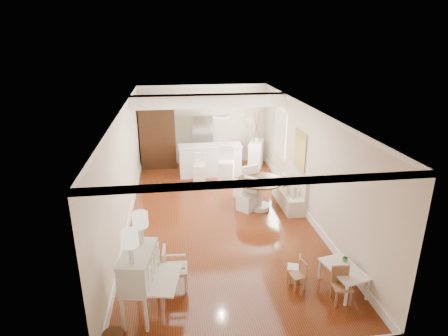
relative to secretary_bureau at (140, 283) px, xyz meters
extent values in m
plane|color=maroon|center=(1.70, 3.28, -0.59)|extent=(9.00, 9.00, 0.00)
cube|color=white|center=(1.70, 3.28, 2.21)|extent=(4.50, 9.00, 0.04)
cube|color=beige|center=(1.70, 7.78, 0.81)|extent=(4.50, 0.04, 2.80)
cube|color=beige|center=(1.70, -1.22, 0.81)|extent=(4.50, 0.04, 2.80)
cube|color=beige|center=(-0.55, 3.28, 0.81)|extent=(0.04, 9.00, 2.80)
cube|color=beige|center=(3.95, 3.28, 0.81)|extent=(0.04, 9.00, 2.80)
cube|color=white|center=(1.70, 5.48, 2.03)|extent=(4.50, 0.45, 0.36)
cube|color=tan|center=(3.92, 3.78, 0.96)|extent=(0.04, 0.84, 1.04)
cube|color=white|center=(3.93, 5.68, 0.96)|extent=(0.04, 1.10, 1.40)
cylinder|color=#381E11|center=(0.50, 7.76, 1.26)|extent=(0.30, 0.03, 0.30)
cylinder|color=white|center=(1.70, 2.78, 2.16)|extent=(0.36, 0.36, 0.08)
cube|color=white|center=(0.00, 0.00, 0.00)|extent=(1.08, 1.09, 1.18)
cube|color=beige|center=(0.57, 0.61, -0.18)|extent=(0.49, 0.49, 0.81)
cube|color=white|center=(3.60, 0.14, -0.37)|extent=(0.70, 0.98, 0.44)
cube|color=#A5744B|center=(2.80, 0.30, -0.33)|extent=(0.30, 0.30, 0.53)
cube|color=tan|center=(2.81, 0.57, -0.34)|extent=(0.30, 0.30, 0.50)
cube|color=#986945|center=(3.42, -0.19, -0.27)|extent=(0.34, 0.34, 0.65)
cube|color=silver|center=(3.69, 3.78, -0.10)|extent=(0.52, 1.60, 0.98)
cylinder|color=#4D2F18|center=(2.85, 3.65, -0.18)|extent=(1.41, 1.41, 0.83)
cube|color=white|center=(2.50, 3.63, -0.15)|extent=(0.60, 0.60, 0.87)
cube|color=white|center=(2.60, 4.36, -0.06)|extent=(0.65, 0.66, 1.06)
cube|color=white|center=(1.80, 6.38, -0.08)|extent=(2.05, 0.65, 1.03)
cube|color=white|center=(1.39, 5.75, -0.12)|extent=(0.42, 0.42, 0.93)
cube|color=white|center=(2.21, 5.56, -0.01)|extent=(0.56, 0.56, 1.16)
cube|color=#381E11|center=(0.10, 7.46, 0.56)|extent=(1.20, 0.60, 2.30)
imported|color=silver|center=(2.00, 7.43, 0.31)|extent=(0.75, 0.65, 1.80)
cube|color=silver|center=(3.50, 7.06, -0.13)|extent=(0.74, 1.05, 0.92)
imported|color=#5C9E5D|center=(3.71, 0.35, -0.11)|extent=(0.14, 0.14, 0.08)
imported|color=silver|center=(3.48, 7.03, 0.42)|extent=(0.19, 0.19, 0.18)
camera|label=1|loc=(0.67, -5.26, 3.83)|focal=30.00mm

